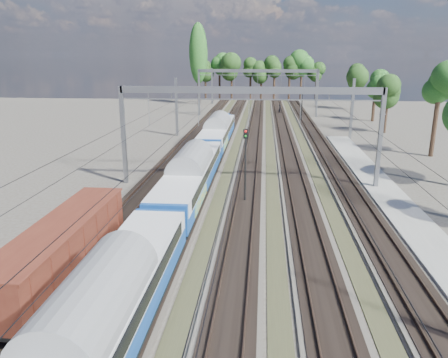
# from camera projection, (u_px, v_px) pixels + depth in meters

# --- Properties ---
(track_bed) EXTENTS (21.00, 130.00, 0.34)m
(track_bed) POSITION_uv_depth(u_px,v_px,m) (252.00, 151.00, 54.69)
(track_bed) COLOR #47423A
(track_bed) RESTS_ON ground
(platform) EXTENTS (3.00, 70.00, 0.30)m
(platform) POSITION_uv_depth(u_px,v_px,m) (418.00, 230.00, 29.69)
(platform) COLOR gray
(platform) RESTS_ON ground
(catenary) EXTENTS (25.65, 130.00, 9.00)m
(catenary) POSITION_uv_depth(u_px,v_px,m) (257.00, 94.00, 60.29)
(catenary) COLOR slate
(catenary) RESTS_ON ground
(tree_belt) EXTENTS (39.66, 101.37, 12.02)m
(tree_belt) POSITION_uv_depth(u_px,v_px,m) (283.00, 71.00, 100.20)
(tree_belt) COLOR black
(tree_belt) RESTS_ON ground
(poplar) EXTENTS (4.40, 4.40, 19.04)m
(poplar) POSITION_uv_depth(u_px,v_px,m) (198.00, 54.00, 103.48)
(poplar) COLOR black
(poplar) RESTS_ON ground
(emu_train) EXTENTS (2.97, 62.79, 4.34)m
(emu_train) POSITION_uv_depth(u_px,v_px,m) (190.00, 172.00, 35.27)
(emu_train) COLOR black
(emu_train) RESTS_ON ground
(freight_boxcar) EXTENTS (2.57, 12.41, 3.20)m
(freight_boxcar) POSITION_uv_depth(u_px,v_px,m) (63.00, 247.00, 22.84)
(freight_boxcar) COLOR black
(freight_boxcar) RESTS_ON ground
(worker) EXTENTS (0.55, 0.75, 1.89)m
(worker) POSITION_uv_depth(u_px,v_px,m) (280.00, 109.00, 89.67)
(worker) COLOR black
(worker) RESTS_ON ground
(signal_near) EXTENTS (0.40, 0.36, 6.06)m
(signal_near) POSITION_uv_depth(u_px,v_px,m) (245.00, 157.00, 34.79)
(signal_near) COLOR black
(signal_near) RESTS_ON ground
(signal_far) EXTENTS (0.42, 0.38, 6.21)m
(signal_far) POSITION_uv_depth(u_px,v_px,m) (302.00, 100.00, 78.39)
(signal_far) COLOR black
(signal_far) RESTS_ON ground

